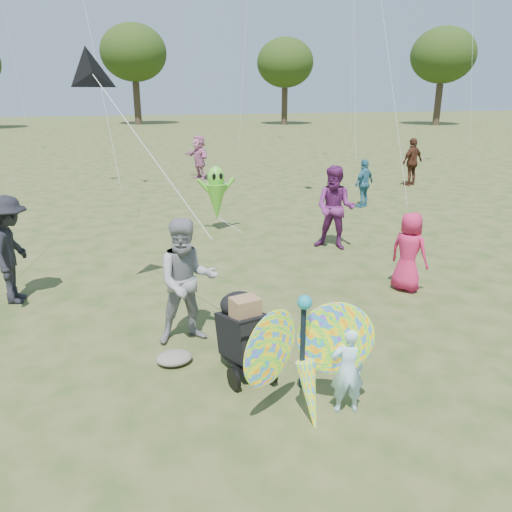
{
  "coord_description": "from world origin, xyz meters",
  "views": [
    {
      "loc": [
        -2.38,
        -5.63,
        3.56
      ],
      "look_at": [
        -0.2,
        1.5,
        1.1
      ],
      "focal_mm": 35.0,
      "sensor_mm": 36.0,
      "label": 1
    }
  ],
  "objects": [
    {
      "name": "ground",
      "position": [
        0.0,
        0.0,
        0.0
      ],
      "size": [
        160.0,
        160.0,
        0.0
      ],
      "primitive_type": "plane",
      "color": "#51592B",
      "rests_on": "ground"
    },
    {
      "name": "child_girl",
      "position": [
        0.08,
        -1.16,
        0.54
      ],
      "size": [
        0.44,
        0.33,
        1.09
      ],
      "primitive_type": "imported",
      "rotation": [
        0.0,
        0.0,
        2.94
      ],
      "color": "#B4E2FF",
      "rests_on": "ground"
    },
    {
      "name": "adult_man",
      "position": [
        -1.36,
        1.12,
        0.94
      ],
      "size": [
        0.93,
        0.73,
        1.88
      ],
      "primitive_type": "imported",
      "rotation": [
        0.0,
        0.0,
        0.02
      ],
      "color": "gray",
      "rests_on": "ground"
    },
    {
      "name": "grey_bag",
      "position": [
        -1.68,
        0.51,
        0.08
      ],
      "size": [
        0.5,
        0.41,
        0.16
      ],
      "primitive_type": "ellipsoid",
      "color": "slate",
      "rests_on": "ground"
    },
    {
      "name": "crowd_a",
      "position": [
        2.89,
        1.94,
        0.75
      ],
      "size": [
        0.76,
        0.87,
        1.49
      ],
      "primitive_type": "imported",
      "rotation": [
        0.0,
        0.0,
        2.05
      ],
      "color": "#C21F4C",
      "rests_on": "ground"
    },
    {
      "name": "crowd_b",
      "position": [
        -4.04,
        3.49,
        0.95
      ],
      "size": [
        0.83,
        1.3,
        1.9
      ],
      "primitive_type": "imported",
      "rotation": [
        0.0,
        0.0,
        1.46
      ],
      "color": "black",
      "rests_on": "ground"
    },
    {
      "name": "crowd_c",
      "position": [
        5.58,
        8.57,
        0.77
      ],
      "size": [
        0.97,
        0.75,
        1.54
      ],
      "primitive_type": "imported",
      "rotation": [
        0.0,
        0.0,
        3.63
      ],
      "color": "teal",
      "rests_on": "ground"
    },
    {
      "name": "crowd_e",
      "position": [
        2.72,
        4.73,
        0.98
      ],
      "size": [
        1.21,
        1.18,
        1.96
      ],
      "primitive_type": "imported",
      "rotation": [
        0.0,
        0.0,
        5.58
      ],
      "color": "#6B2364",
      "rests_on": "ground"
    },
    {
      "name": "crowd_h",
      "position": [
        9.35,
        11.59,
        0.93
      ],
      "size": [
        1.17,
        0.77,
        1.86
      ],
      "primitive_type": "imported",
      "rotation": [
        0.0,
        0.0,
        3.46
      ],
      "color": "#482518",
      "rests_on": "ground"
    },
    {
      "name": "crowd_j",
      "position": [
        1.58,
        15.65,
        0.92
      ],
      "size": [
        1.04,
        1.79,
        1.84
      ],
      "primitive_type": "imported",
      "rotation": [
        0.0,
        0.0,
        5.02
      ],
      "color": "#C772A1",
      "rests_on": "ground"
    },
    {
      "name": "jogging_stroller",
      "position": [
        -0.82,
        0.04,
        0.61
      ],
      "size": [
        0.64,
        1.11,
        1.09
      ],
      "rotation": [
        0.0,
        0.0,
        0.22
      ],
      "color": "black",
      "rests_on": "ground"
    },
    {
      "name": "butterfly_kite",
      "position": [
        -0.44,
        -1.15,
        0.75
      ],
      "size": [
        1.74,
        0.75,
        1.71
      ],
      "color": "orange",
      "rests_on": "ground"
    },
    {
      "name": "delta_kite_rig",
      "position": [
        -2.4,
        2.72,
        3.8
      ],
      "size": [
        1.91,
        1.83,
        2.72
      ],
      "color": "black",
      "rests_on": "ground"
    },
    {
      "name": "alien_kite",
      "position": [
        0.41,
        7.05,
        0.97
      ],
      "size": [
        1.12,
        0.69,
        1.74
      ],
      "color": "#5FC92F",
      "rests_on": "ground"
    },
    {
      "name": "tree_line",
      "position": [
        3.67,
        44.99,
        6.86
      ],
      "size": [
        91.78,
        33.6,
        10.79
      ],
      "color": "#3A2D21",
      "rests_on": "ground"
    }
  ]
}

